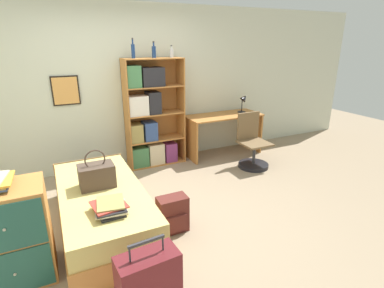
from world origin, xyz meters
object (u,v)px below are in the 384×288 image
(bed, at_px, (102,206))
(bottle_green, at_px, (133,51))
(book_stack_on_bed, at_px, (110,207))
(desk, at_px, (223,126))
(backpack, at_px, (173,214))
(handbag, at_px, (97,175))
(bookcase, at_px, (149,119))
(bottle_clear, at_px, (172,53))
(bottle_brown, at_px, (154,52))
(desk_lamp, at_px, (244,101))
(desk_chair, at_px, (252,150))
(suitcase, at_px, (149,287))
(dresser, at_px, (12,235))

(bed, bearing_deg, bottle_green, 59.44)
(book_stack_on_bed, bearing_deg, bed, 90.06)
(desk, relative_size, backpack, 3.35)
(handbag, height_order, bottle_green, bottle_green)
(bookcase, xyz_separation_m, desk, (1.38, -0.11, -0.27))
(bookcase, distance_m, bottle_clear, 1.12)
(bed, xyz_separation_m, bookcase, (1.07, 1.49, 0.58))
(bookcase, distance_m, desk, 1.41)
(bottle_brown, bearing_deg, backpack, -104.96)
(bed, distance_m, book_stack_on_bed, 0.63)
(bed, xyz_separation_m, desk, (2.45, 1.38, 0.30))
(handbag, xyz_separation_m, desk_lamp, (2.91, 1.36, 0.36))
(desk_lamp, relative_size, backpack, 0.85)
(bottle_clear, height_order, desk_chair, bottle_clear)
(suitcase, bearing_deg, book_stack_on_bed, 96.08)
(bottle_brown, bearing_deg, bed, -129.14)
(bottle_green, xyz_separation_m, desk, (1.58, -0.09, -1.35))
(handbag, bearing_deg, dresser, -145.13)
(bookcase, bearing_deg, suitcase, -108.55)
(suitcase, distance_m, bottle_green, 3.40)
(bed, bearing_deg, desk_lamp, 25.98)
(desk_chair, bearing_deg, bottle_clear, 144.34)
(bed, xyz_separation_m, desk_lamp, (2.89, 1.41, 0.74))
(handbag, relative_size, suitcase, 0.62)
(handbag, bearing_deg, backpack, -36.25)
(backpack, bearing_deg, handbag, 143.75)
(bed, xyz_separation_m, handbag, (-0.02, 0.05, 0.37))
(bottle_brown, bearing_deg, bottle_clear, -1.97)
(desk_lamp, bearing_deg, bottle_brown, 178.07)
(bottle_green, xyz_separation_m, bottle_brown, (0.33, -0.00, -0.02))
(desk_lamp, bearing_deg, desk, -176.40)
(bookcase, bearing_deg, dresser, -133.39)
(book_stack_on_bed, height_order, bottle_green, bottle_green)
(suitcase, bearing_deg, dresser, 135.34)
(suitcase, relative_size, backpack, 1.71)
(bed, height_order, backpack, bed)
(suitcase, xyz_separation_m, bottle_green, (0.78, 2.90, 1.60))
(bed, bearing_deg, backpack, -34.19)
(handbag, distance_m, desk_chair, 2.70)
(dresser, distance_m, bottle_brown, 3.17)
(bed, xyz_separation_m, bottle_brown, (1.19, 1.47, 1.63))
(suitcase, bearing_deg, bottle_green, 75.02)
(bookcase, height_order, bottle_brown, bottle_brown)
(desk_lamp, bearing_deg, bottle_green, 178.30)
(dresser, relative_size, backpack, 2.15)
(suitcase, bearing_deg, bottle_brown, 69.17)
(bottle_brown, bearing_deg, dresser, -135.55)
(bottle_green, bearing_deg, dresser, -130.49)
(suitcase, relative_size, bottle_clear, 3.77)
(bottle_brown, height_order, desk_lamp, bottle_brown)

